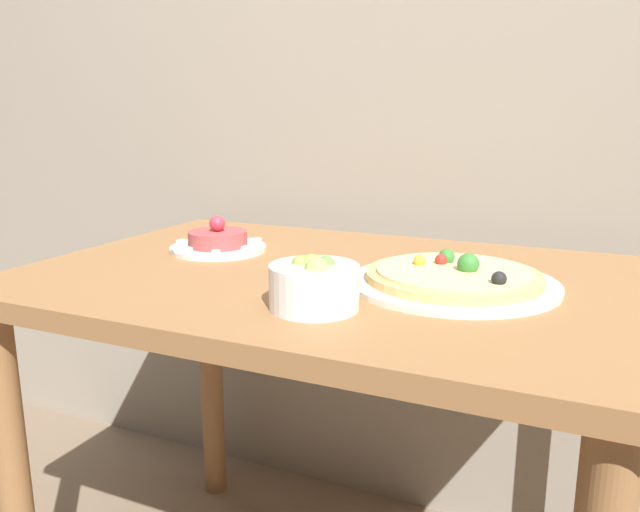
# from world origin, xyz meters

# --- Properties ---
(back_wall) EXTENTS (8.00, 0.05, 2.60)m
(back_wall) POSITION_xyz_m (0.00, 0.88, 1.30)
(back_wall) COLOR gray
(back_wall) RESTS_ON ground_plane
(dining_table) EXTENTS (1.08, 0.75, 0.76)m
(dining_table) POSITION_xyz_m (0.00, 0.38, 0.64)
(dining_table) COLOR olive
(dining_table) RESTS_ON ground_plane
(pizza_plate) EXTENTS (0.35, 0.35, 0.06)m
(pizza_plate) POSITION_xyz_m (0.23, 0.37, 0.78)
(pizza_plate) COLOR silver
(pizza_plate) RESTS_ON dining_table
(tartare_plate) EXTENTS (0.20, 0.20, 0.07)m
(tartare_plate) POSITION_xyz_m (-0.28, 0.44, 0.78)
(tartare_plate) COLOR silver
(tartare_plate) RESTS_ON dining_table
(small_bowl) EXTENTS (0.13, 0.13, 0.08)m
(small_bowl) POSITION_xyz_m (0.07, 0.17, 0.80)
(small_bowl) COLOR white
(small_bowl) RESTS_ON dining_table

